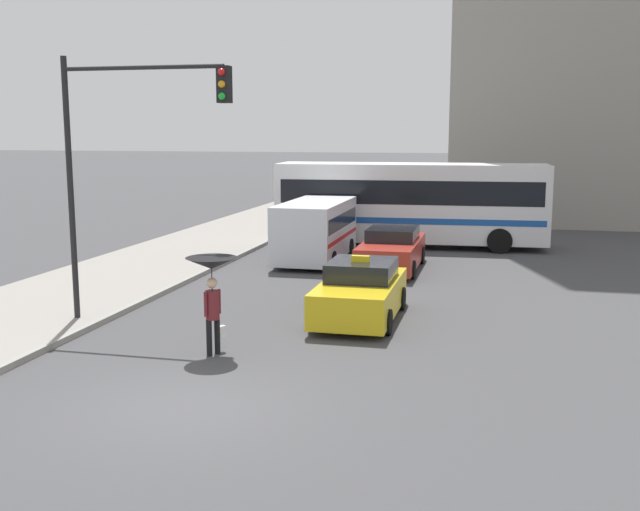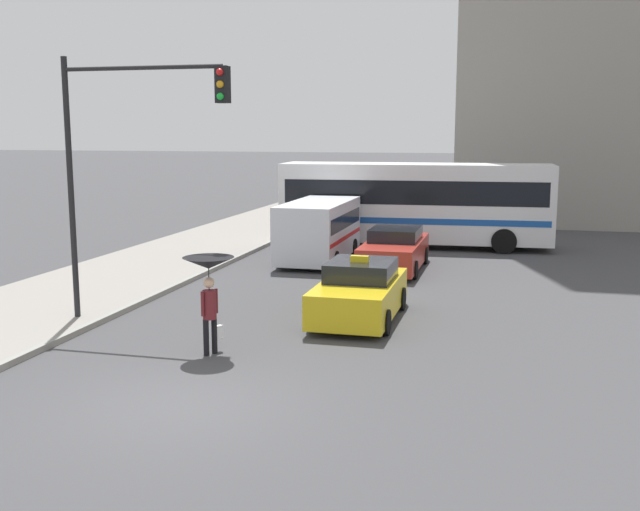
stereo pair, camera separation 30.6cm
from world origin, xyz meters
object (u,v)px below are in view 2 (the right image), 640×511
at_px(city_bus, 415,201).
at_px(traffic_light, 128,141).
at_px(taxi, 360,293).
at_px(ambulance_van, 319,228).
at_px(sedan_red, 394,250).
at_px(pedestrian_with_umbrella, 209,275).

bearing_deg(city_bus, traffic_light, 158.00).
distance_m(taxi, ambulance_van, 8.55).
bearing_deg(ambulance_van, traffic_light, 78.64).
xyz_separation_m(sedan_red, traffic_light, (-4.91, -8.84, 3.73)).
bearing_deg(city_bus, pedestrian_with_umbrella, 168.98).
height_order(taxi, traffic_light, traffic_light).
bearing_deg(pedestrian_with_umbrella, ambulance_van, 31.10).
xyz_separation_m(ambulance_van, pedestrian_with_umbrella, (0.66, -11.64, 0.50)).
height_order(city_bus, traffic_light, traffic_light).
relative_size(taxi, city_bus, 0.37).
bearing_deg(city_bus, sedan_red, 177.09).
bearing_deg(pedestrian_with_umbrella, traffic_light, 85.10).
xyz_separation_m(taxi, city_bus, (-0.20, 12.27, 1.17)).
height_order(ambulance_van, city_bus, city_bus).
distance_m(city_bus, pedestrian_with_umbrella, 16.11).
height_order(taxi, city_bus, city_bus).
bearing_deg(taxi, ambulance_van, -68.73).
relative_size(sedan_red, traffic_light, 0.73).
distance_m(pedestrian_with_umbrella, traffic_light, 4.17).
distance_m(sedan_red, traffic_light, 10.78).
distance_m(sedan_red, pedestrian_with_umbrella, 10.83).
height_order(sedan_red, traffic_light, traffic_light).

